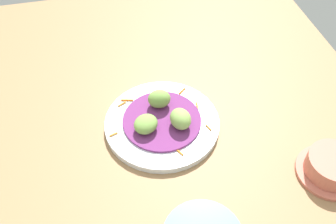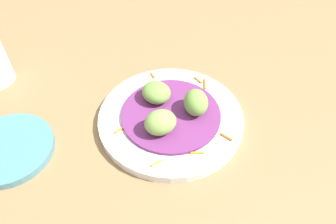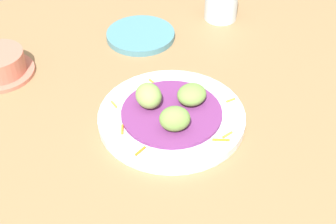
{
  "view_description": "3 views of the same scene",
  "coord_description": "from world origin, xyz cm",
  "px_view_note": "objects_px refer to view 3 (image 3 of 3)",
  "views": [
    {
      "loc": [
        -7.9,
        -57.44,
        67.37
      ],
      "look_at": [
        4.35,
        -3.75,
        5.67
      ],
      "focal_mm": 39.92,
      "sensor_mm": 36.0,
      "label": 1
    },
    {
      "loc": [
        41.41,
        -12.27,
        46.87
      ],
      "look_at": [
        3.32,
        -4.93,
        5.09
      ],
      "focal_mm": 35.3,
      "sensor_mm": 36.0,
      "label": 2
    },
    {
      "loc": [
        15.3,
        58.15,
        59.71
      ],
      "look_at": [
        3.73,
        -3.0,
        5.32
      ],
      "focal_mm": 52.18,
      "sensor_mm": 36.0,
      "label": 3
    }
  ],
  "objects_px": {
    "main_plate": "(172,117)",
    "guac_scoop_center": "(192,95)",
    "guac_scoop_left": "(175,119)",
    "guac_scoop_right": "(149,96)",
    "water_glass": "(221,1)",
    "side_plate_small": "(141,35)"
  },
  "relations": [
    {
      "from": "main_plate",
      "to": "side_plate_small",
      "type": "distance_m",
      "value": 0.28
    },
    {
      "from": "main_plate",
      "to": "guac_scoop_right",
      "type": "bearing_deg",
      "value": -34.42
    },
    {
      "from": "guac_scoop_left",
      "to": "guac_scoop_center",
      "type": "bearing_deg",
      "value": -124.42
    },
    {
      "from": "guac_scoop_center",
      "to": "side_plate_small",
      "type": "relative_size",
      "value": 0.37
    },
    {
      "from": "main_plate",
      "to": "guac_scoop_left",
      "type": "bearing_deg",
      "value": 85.58
    },
    {
      "from": "guac_scoop_left",
      "to": "guac_scoop_right",
      "type": "distance_m",
      "value": 0.08
    },
    {
      "from": "side_plate_small",
      "to": "water_glass",
      "type": "bearing_deg",
      "value": -165.35
    },
    {
      "from": "guac_scoop_left",
      "to": "water_glass",
      "type": "xyz_separation_m",
      "value": [
        -0.18,
        -0.37,
        0.0
      ]
    },
    {
      "from": "main_plate",
      "to": "guac_scoop_center",
      "type": "height_order",
      "value": "guac_scoop_center"
    },
    {
      "from": "main_plate",
      "to": "guac_scoop_center",
      "type": "relative_size",
      "value": 4.74
    },
    {
      "from": "main_plate",
      "to": "guac_scoop_center",
      "type": "distance_m",
      "value": 0.05
    },
    {
      "from": "guac_scoop_center",
      "to": "water_glass",
      "type": "xyz_separation_m",
      "value": [
        -0.14,
        -0.31,
        0.01
      ]
    },
    {
      "from": "guac_scoop_center",
      "to": "side_plate_small",
      "type": "bearing_deg",
      "value": -78.19
    },
    {
      "from": "guac_scoop_center",
      "to": "side_plate_small",
      "type": "distance_m",
      "value": 0.27
    },
    {
      "from": "main_plate",
      "to": "guac_scoop_center",
      "type": "bearing_deg",
      "value": -154.42
    },
    {
      "from": "guac_scoop_right",
      "to": "guac_scoop_center",
      "type": "bearing_deg",
      "value": 175.58
    },
    {
      "from": "guac_scoop_left",
      "to": "side_plate_small",
      "type": "relative_size",
      "value": 0.35
    },
    {
      "from": "guac_scoop_left",
      "to": "water_glass",
      "type": "relative_size",
      "value": 0.59
    },
    {
      "from": "main_plate",
      "to": "water_glass",
      "type": "bearing_deg",
      "value": -118.54
    },
    {
      "from": "guac_scoop_right",
      "to": "water_glass",
      "type": "distance_m",
      "value": 0.37
    },
    {
      "from": "water_glass",
      "to": "guac_scoop_left",
      "type": "bearing_deg",
      "value": 63.93
    },
    {
      "from": "guac_scoop_center",
      "to": "water_glass",
      "type": "height_order",
      "value": "water_glass"
    }
  ]
}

